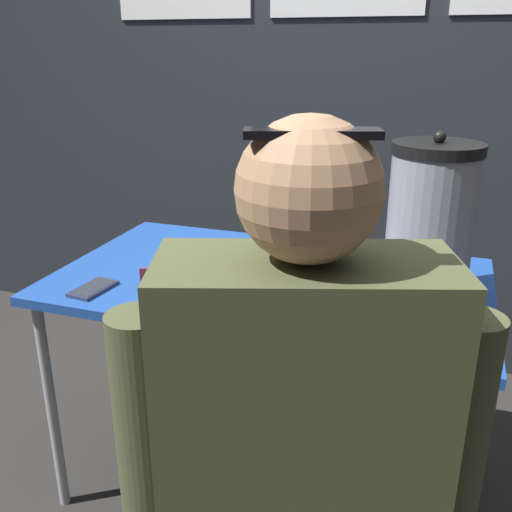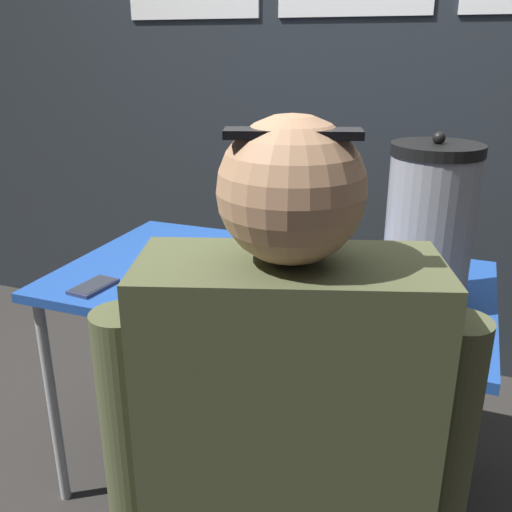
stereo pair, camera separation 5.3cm
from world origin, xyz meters
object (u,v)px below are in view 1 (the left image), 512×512
object	(u,v)px
donut_box	(219,265)
cell_phone	(93,289)
person_seated	(299,500)
coffee_urn	(430,225)

from	to	relation	value
donut_box	cell_phone	world-z (taller)	donut_box
donut_box	cell_phone	distance (m)	0.37
cell_phone	person_seated	xyz separation A→B (m)	(0.72, -0.44, -0.13)
coffee_urn	person_seated	distance (m)	0.77
cell_phone	person_seated	world-z (taller)	person_seated
coffee_urn	person_seated	bearing A→B (deg)	-103.25
donut_box	coffee_urn	distance (m)	0.63
coffee_urn	person_seated	size ratio (longest dim) A/B	0.35
cell_phone	coffee_urn	bearing A→B (deg)	20.87
cell_phone	person_seated	size ratio (longest dim) A/B	0.11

